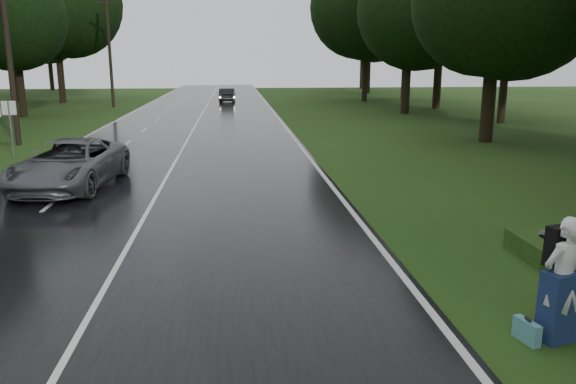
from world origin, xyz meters
The scene contains 16 objects.
ground centered at (0.00, 0.00, 0.00)m, with size 160.00×160.00×0.00m, color #244313.
road centered at (0.00, 20.00, 0.02)m, with size 12.00×140.00×0.04m, color black.
lane_center centered at (0.00, 20.00, 0.04)m, with size 0.12×140.00×0.01m, color silver.
grey_car centered at (-3.03, 9.98, 0.84)m, with size 2.66×5.76×1.60m, color #535758.
far_car centered at (1.92, 49.30, 0.74)m, with size 1.48×4.23×1.39m, color black.
hitchhiker centered at (7.43, -1.64, 0.93)m, with size 0.83×0.79×2.00m.
suitcase centered at (6.93, -1.67, 0.17)m, with size 0.14×0.49×0.35m, color teal.
culvert centered at (9.81, 1.92, 0.00)m, with size 0.61×0.61×1.22m, color slate.
utility_pole_mid centered at (-8.50, 20.51, 0.00)m, with size 1.80×0.28×9.96m, color black, non-canonical shape.
utility_pole_far centered at (-8.50, 44.15, 0.00)m, with size 1.80×0.28×10.21m, color black, non-canonical shape.
road_sign_b centered at (-7.20, 16.30, 0.00)m, with size 0.61×0.10×2.53m, color white, non-canonical shape.
tree_left_e centered at (-13.51, 35.61, 0.00)m, with size 8.39×8.39×13.12m, color black, non-canonical shape.
tree_left_f centered at (-14.79, 50.42, 0.00)m, with size 10.95×10.95×17.12m, color black, non-canonical shape.
tree_right_d centered at (15.88, 19.34, 0.00)m, with size 8.24×8.24×12.87m, color black, non-canonical shape.
tree_right_e centered at (16.41, 35.48, 0.00)m, with size 8.77×8.77×13.70m, color black, non-canonical shape.
tree_right_f centered at (16.32, 49.54, 0.00)m, with size 10.70×10.70×16.72m, color black, non-canonical shape.
Camera 1 is at (2.50, -9.16, 4.25)m, focal length 34.86 mm.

